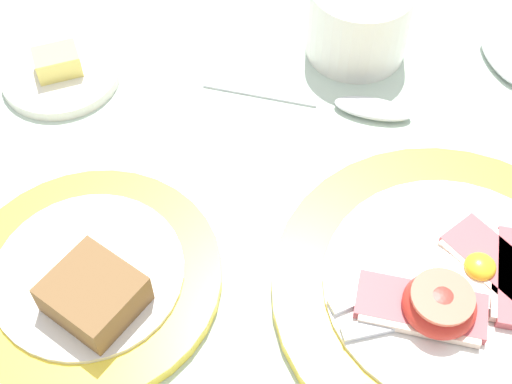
{
  "coord_description": "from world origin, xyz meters",
  "views": [
    {
      "loc": [
        -0.11,
        -0.24,
        0.47
      ],
      "look_at": [
        -0.06,
        0.09,
        0.02
      ],
      "focal_mm": 50.0,
      "sensor_mm": 36.0,
      "label": 1
    }
  ],
  "objects_px": {
    "breakfast_plate": "(454,290)",
    "teaspoon_near_cup": "(343,104)",
    "bread_plate": "(91,280)",
    "sugar_cup": "(359,19)",
    "butter_dish": "(60,72)"
  },
  "relations": [
    {
      "from": "breakfast_plate",
      "to": "teaspoon_near_cup",
      "type": "relative_size",
      "value": 1.45
    },
    {
      "from": "bread_plate",
      "to": "teaspoon_near_cup",
      "type": "xyz_separation_m",
      "value": [
        0.23,
        0.16,
        -0.01
      ]
    },
    {
      "from": "breakfast_plate",
      "to": "sugar_cup",
      "type": "bearing_deg",
      "value": 92.43
    },
    {
      "from": "sugar_cup",
      "to": "butter_dish",
      "type": "xyz_separation_m",
      "value": [
        -0.28,
        -0.0,
        -0.03
      ]
    },
    {
      "from": "bread_plate",
      "to": "teaspoon_near_cup",
      "type": "height_order",
      "value": "bread_plate"
    },
    {
      "from": "breakfast_plate",
      "to": "teaspoon_near_cup",
      "type": "distance_m",
      "value": 0.21
    },
    {
      "from": "butter_dish",
      "to": "teaspoon_near_cup",
      "type": "height_order",
      "value": "butter_dish"
    },
    {
      "from": "sugar_cup",
      "to": "butter_dish",
      "type": "height_order",
      "value": "sugar_cup"
    },
    {
      "from": "breakfast_plate",
      "to": "butter_dish",
      "type": "height_order",
      "value": "breakfast_plate"
    },
    {
      "from": "bread_plate",
      "to": "teaspoon_near_cup",
      "type": "distance_m",
      "value": 0.27
    },
    {
      "from": "breakfast_plate",
      "to": "butter_dish",
      "type": "relative_size",
      "value": 2.45
    },
    {
      "from": "bread_plate",
      "to": "butter_dish",
      "type": "xyz_separation_m",
      "value": [
        -0.03,
        0.23,
        -0.0
      ]
    },
    {
      "from": "breakfast_plate",
      "to": "sugar_cup",
      "type": "distance_m",
      "value": 0.28
    },
    {
      "from": "bread_plate",
      "to": "butter_dish",
      "type": "relative_size",
      "value": 1.8
    },
    {
      "from": "sugar_cup",
      "to": "teaspoon_near_cup",
      "type": "xyz_separation_m",
      "value": [
        -0.03,
        -0.07,
        -0.03
      ]
    }
  ]
}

